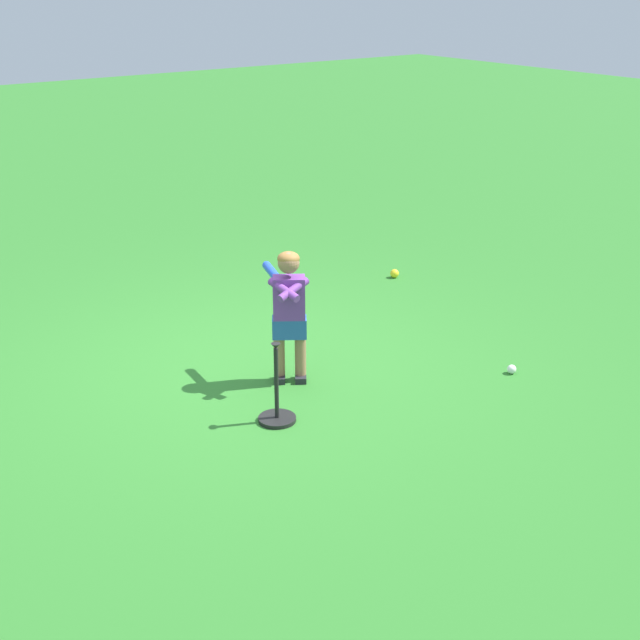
# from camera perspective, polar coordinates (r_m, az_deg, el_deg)

# --- Properties ---
(ground_plane) EXTENTS (40.00, 40.00, 0.00)m
(ground_plane) POSITION_cam_1_polar(r_m,az_deg,el_deg) (7.46, -4.19, -2.99)
(ground_plane) COLOR #2D7528
(child_batter) EXTENTS (0.63, 0.34, 1.08)m
(child_batter) POSITION_cam_1_polar(r_m,az_deg,el_deg) (6.95, -2.04, 0.99)
(child_batter) COLOR #232328
(child_batter) RESTS_ON ground
(play_ball_behind_batter) EXTENTS (0.08, 0.08, 0.08)m
(play_ball_behind_batter) POSITION_cam_1_polar(r_m,az_deg,el_deg) (7.46, 12.19, -3.10)
(play_ball_behind_batter) COLOR white
(play_ball_behind_batter) RESTS_ON ground
(play_ball_midfield) EXTENTS (0.09, 0.09, 0.09)m
(play_ball_midfield) POSITION_cam_1_polar(r_m,az_deg,el_deg) (9.56, 4.80, 2.99)
(play_ball_midfield) COLOR yellow
(play_ball_midfield) RESTS_ON ground
(batting_tee) EXTENTS (0.28, 0.28, 0.62)m
(batting_tee) POSITION_cam_1_polar(r_m,az_deg,el_deg) (6.54, -2.78, -5.66)
(batting_tee) COLOR black
(batting_tee) RESTS_ON ground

